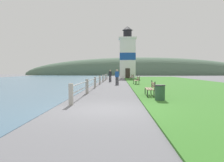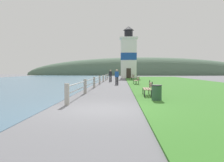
{
  "view_description": "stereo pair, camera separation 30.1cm",
  "coord_description": "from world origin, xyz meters",
  "px_view_note": "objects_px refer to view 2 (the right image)",
  "views": [
    {
      "loc": [
        0.57,
        -8.71,
        1.57
      ],
      "look_at": [
        -0.25,
        17.51,
        0.3
      ],
      "focal_mm": 35.0,
      "sensor_mm": 36.0,
      "label": 1
    },
    {
      "loc": [
        0.88,
        -8.7,
        1.57
      ],
      "look_at": [
        -0.25,
        17.51,
        0.3
      ],
      "focal_mm": 35.0,
      "sensor_mm": 36.0,
      "label": 2
    }
  ],
  "objects_px": {
    "trash_bin": "(157,93)",
    "lighthouse": "(128,56)",
    "park_bench_midway": "(137,80)",
    "park_bench_near": "(148,88)",
    "park_bench_far": "(132,77)",
    "person_strolling": "(111,75)",
    "person_by_railing": "(117,76)"
  },
  "relations": [
    {
      "from": "park_bench_far",
      "to": "person_strolling",
      "type": "relative_size",
      "value": 1.13
    },
    {
      "from": "park_bench_midway",
      "to": "lighthouse",
      "type": "relative_size",
      "value": 0.17
    },
    {
      "from": "lighthouse",
      "to": "park_bench_near",
      "type": "bearing_deg",
      "value": -89.66
    },
    {
      "from": "park_bench_midway",
      "to": "trash_bin",
      "type": "xyz_separation_m",
      "value": [
        0.09,
        -12.97,
        -0.11
      ]
    },
    {
      "from": "park_bench_far",
      "to": "lighthouse",
      "type": "height_order",
      "value": "lighthouse"
    },
    {
      "from": "park_bench_near",
      "to": "person_by_railing",
      "type": "relative_size",
      "value": 1.01
    },
    {
      "from": "park_bench_midway",
      "to": "person_strolling",
      "type": "bearing_deg",
      "value": -65.92
    },
    {
      "from": "park_bench_near",
      "to": "lighthouse",
      "type": "height_order",
      "value": "lighthouse"
    },
    {
      "from": "park_bench_far",
      "to": "person_by_railing",
      "type": "xyz_separation_m",
      "value": [
        -2.25,
        -11.09,
        0.38
      ]
    },
    {
      "from": "park_bench_far",
      "to": "lighthouse",
      "type": "relative_size",
      "value": 0.18
    },
    {
      "from": "trash_bin",
      "to": "lighthouse",
      "type": "bearing_deg",
      "value": 90.6
    },
    {
      "from": "person_strolling",
      "to": "trash_bin",
      "type": "height_order",
      "value": "person_strolling"
    },
    {
      "from": "park_bench_near",
      "to": "person_strolling",
      "type": "distance_m",
      "value": 17.37
    },
    {
      "from": "person_by_railing",
      "to": "trash_bin",
      "type": "height_order",
      "value": "person_by_railing"
    },
    {
      "from": "park_bench_midway",
      "to": "lighthouse",
      "type": "distance_m",
      "value": 20.82
    },
    {
      "from": "lighthouse",
      "to": "person_by_railing",
      "type": "relative_size",
      "value": 6.18
    },
    {
      "from": "person_by_railing",
      "to": "trash_bin",
      "type": "xyz_separation_m",
      "value": [
        2.28,
        -12.98,
        -0.5
      ]
    },
    {
      "from": "park_bench_far",
      "to": "person_strolling",
      "type": "distance_m",
      "value": 5.92
    },
    {
      "from": "park_bench_midway",
      "to": "park_bench_far",
      "type": "relative_size",
      "value": 0.96
    },
    {
      "from": "park_bench_near",
      "to": "park_bench_far",
      "type": "distance_m",
      "value": 22.02
    },
    {
      "from": "person_strolling",
      "to": "lighthouse",
      "type": "bearing_deg",
      "value": -10.71
    },
    {
      "from": "park_bench_near",
      "to": "person_by_railing",
      "type": "xyz_separation_m",
      "value": [
        -2.12,
        10.93,
        0.38
      ]
    },
    {
      "from": "park_bench_far",
      "to": "lighthouse",
      "type": "bearing_deg",
      "value": -93.74
    },
    {
      "from": "park_bench_midway",
      "to": "trash_bin",
      "type": "distance_m",
      "value": 12.97
    },
    {
      "from": "park_bench_near",
      "to": "park_bench_midway",
      "type": "xyz_separation_m",
      "value": [
        0.07,
        10.93,
        0.0
      ]
    },
    {
      "from": "park_bench_midway",
      "to": "park_bench_near",
      "type": "bearing_deg",
      "value": 86.35
    },
    {
      "from": "person_by_railing",
      "to": "trash_bin",
      "type": "bearing_deg",
      "value": -159.79
    },
    {
      "from": "park_bench_midway",
      "to": "lighthouse",
      "type": "height_order",
      "value": "lighthouse"
    },
    {
      "from": "park_bench_near",
      "to": "park_bench_midway",
      "type": "relative_size",
      "value": 0.95
    },
    {
      "from": "park_bench_midway",
      "to": "trash_bin",
      "type": "relative_size",
      "value": 2.15
    },
    {
      "from": "park_bench_near",
      "to": "lighthouse",
      "type": "relative_size",
      "value": 0.16
    },
    {
      "from": "lighthouse",
      "to": "person_strolling",
      "type": "height_order",
      "value": "lighthouse"
    }
  ]
}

